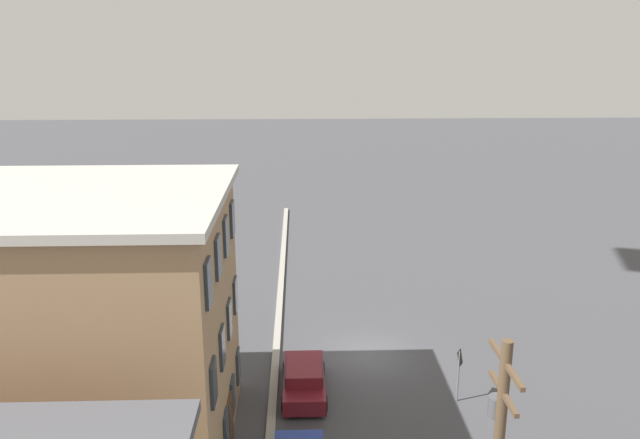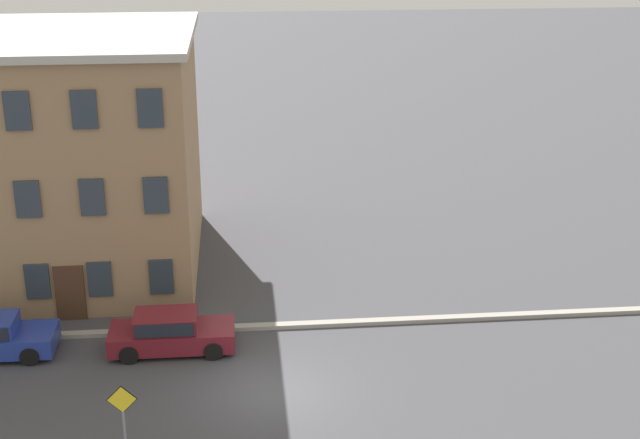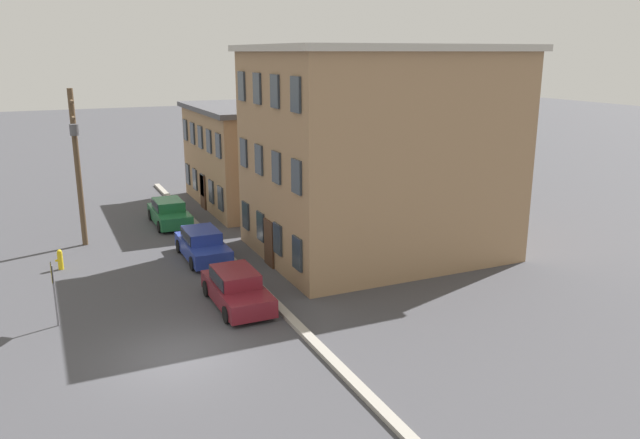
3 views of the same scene
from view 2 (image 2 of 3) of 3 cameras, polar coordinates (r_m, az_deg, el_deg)
ground_plane at (r=29.62m, az=-3.08°, el=-10.91°), size 200.00×200.00×0.00m
kerb_strip at (r=33.52m, az=-3.43°, el=-6.84°), size 56.00×0.36×0.16m
apartment_midblock at (r=38.95m, az=-14.89°, el=4.24°), size 9.67×11.82×10.06m
car_maroon at (r=32.10m, az=-9.58°, el=-7.05°), size 4.40×1.92×1.43m
caution_sign at (r=26.04m, az=-12.50°, el=-11.93°), size 0.87×0.08×2.49m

